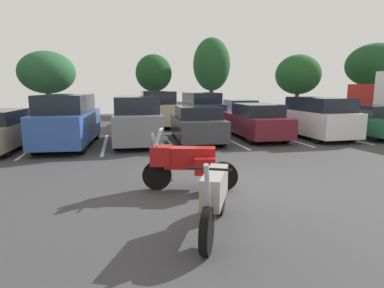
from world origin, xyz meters
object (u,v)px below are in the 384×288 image
object	(u,v)px
motorcycle_touring	(186,162)
car_white	(315,118)
car_blue	(68,121)
car_far_champagne	(157,109)
car_charcoal	(197,124)
motorcycle_second	(215,196)
car_grey	(137,120)
car_green	(363,121)
car_maroon	(254,121)
car_far_navy	(200,109)
car_far_silver	(240,112)

from	to	relation	value
motorcycle_touring	car_white	size ratio (longest dim) A/B	0.48
car_blue	car_far_champagne	distance (m)	7.19
motorcycle_touring	car_charcoal	world-z (taller)	car_charcoal
motorcycle_second	car_blue	bearing A→B (deg)	111.48
car_grey	car_charcoal	world-z (taller)	car_grey
car_grey	car_charcoal	bearing A→B (deg)	-2.46
motorcycle_second	car_far_champagne	size ratio (longest dim) A/B	0.42
car_green	car_far_champagne	world-z (taller)	car_far_champagne
car_maroon	car_far_navy	bearing A→B (deg)	101.35
car_blue	car_far_champagne	xyz separation A→B (m)	(4.13, 5.89, 0.02)
motorcycle_second	car_blue	xyz separation A→B (m)	(-3.40, 8.64, 0.42)
car_maroon	car_far_silver	distance (m)	6.08
car_maroon	motorcycle_touring	bearing A→B (deg)	-123.58
motorcycle_second	car_white	xyz separation A→B (m)	(7.27, 8.54, 0.33)
car_blue	car_maroon	world-z (taller)	car_blue
car_maroon	car_far_silver	size ratio (longest dim) A/B	0.98
motorcycle_second	car_far_champagne	distance (m)	14.55
motorcycle_second	car_far_silver	xyz separation A→B (m)	(6.03, 14.95, 0.14)
car_green	car_far_champagne	distance (m)	10.88
car_white	car_far_navy	distance (m)	7.33
motorcycle_second	car_maroon	distance (m)	10.13
motorcycle_second	car_green	distance (m)	13.03
car_grey	car_far_silver	bearing A→B (deg)	42.01
car_charcoal	car_white	size ratio (longest dim) A/B	1.01
car_grey	car_far_champagne	xyz separation A→B (m)	(1.46, 5.67, 0.09)
motorcycle_touring	car_far_navy	xyz separation A→B (m)	(3.39, 12.53, 0.31)
car_green	car_maroon	bearing A→B (deg)	174.62
motorcycle_touring	car_charcoal	distance (m)	6.76
car_blue	car_white	xyz separation A→B (m)	(10.67, -0.09, -0.09)
car_green	car_charcoal	bearing A→B (deg)	178.65
car_far_champagne	car_far_navy	bearing A→B (deg)	4.99
car_far_champagne	car_grey	bearing A→B (deg)	-104.46
car_blue	car_charcoal	bearing A→B (deg)	1.25
car_blue	car_far_navy	xyz separation A→B (m)	(6.78, 6.12, -0.05)
car_white	car_far_silver	world-z (taller)	car_white
car_blue	car_far_silver	size ratio (longest dim) A/B	1.00
motorcycle_touring	car_charcoal	xyz separation A→B (m)	(1.77, 6.52, 0.09)
motorcycle_touring	car_far_silver	xyz separation A→B (m)	(6.04, 12.72, 0.08)
motorcycle_second	car_maroon	world-z (taller)	car_maroon
car_grey	car_blue	bearing A→B (deg)	-175.29
car_far_champagne	car_far_silver	xyz separation A→B (m)	(5.30, 0.42, -0.30)
motorcycle_touring	car_maroon	xyz separation A→B (m)	(4.54, 6.83, 0.11)
motorcycle_second	car_far_silver	distance (m)	16.12
motorcycle_touring	car_far_champagne	world-z (taller)	car_far_champagne
car_charcoal	car_far_champagne	distance (m)	5.87
car_blue	car_charcoal	world-z (taller)	car_blue
car_maroon	car_charcoal	bearing A→B (deg)	-173.62
car_charcoal	car_far_navy	xyz separation A→B (m)	(1.62, 6.01, 0.22)
car_charcoal	car_maroon	world-z (taller)	car_maroon
motorcycle_touring	car_far_navy	size ratio (longest dim) A/B	0.45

